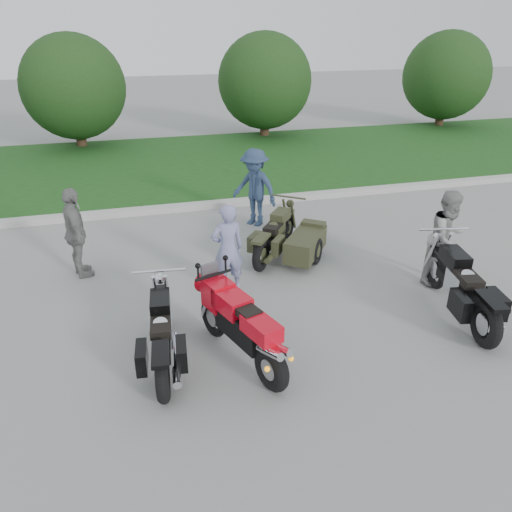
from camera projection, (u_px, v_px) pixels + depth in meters
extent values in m
plane|color=gray|center=(259.00, 343.00, 7.38)|extent=(80.00, 80.00, 0.00)
cube|color=#B5B2AA|center=(195.00, 206.00, 12.58)|extent=(60.00, 0.30, 0.15)
cube|color=#276121|center=(175.00, 165.00, 16.19)|extent=(60.00, 8.00, 0.14)
cylinder|color=#3F2B1C|center=(80.00, 133.00, 18.17)|extent=(0.36, 0.36, 1.20)
sphere|color=#183312|center=(73.00, 87.00, 17.48)|extent=(3.60, 3.60, 3.60)
cylinder|color=#3F2B1C|center=(264.00, 123.00, 19.84)|extent=(0.36, 0.36, 1.20)
sphere|color=#183312|center=(265.00, 81.00, 19.16)|extent=(3.60, 3.60, 3.60)
cylinder|color=#3F2B1C|center=(440.00, 114.00, 21.75)|extent=(0.36, 0.36, 1.20)
sphere|color=#183312|center=(446.00, 76.00, 21.07)|extent=(3.60, 3.60, 3.60)
torus|color=black|center=(272.00, 368.00, 6.34)|extent=(0.39, 0.66, 0.63)
torus|color=black|center=(213.00, 317.00, 7.45)|extent=(0.32, 0.62, 0.61)
cube|color=black|center=(242.00, 327.00, 6.75)|extent=(0.57, 0.96, 0.36)
cube|color=red|center=(232.00, 303.00, 6.81)|extent=(0.51, 0.64, 0.27)
cube|color=red|center=(261.00, 328.00, 6.31)|extent=(0.47, 0.63, 0.22)
cube|color=black|center=(247.00, 312.00, 6.52)|extent=(0.37, 0.42, 0.10)
cube|color=red|center=(218.00, 294.00, 7.11)|extent=(0.46, 0.50, 0.41)
cylinder|color=silver|center=(270.00, 352.00, 6.13)|extent=(0.26, 0.48, 0.22)
cylinder|color=silver|center=(279.00, 348.00, 6.20)|extent=(0.26, 0.48, 0.22)
torus|color=black|center=(163.00, 377.00, 6.17)|extent=(0.23, 0.67, 0.66)
torus|color=black|center=(163.00, 312.00, 7.59)|extent=(0.18, 0.63, 0.62)
cube|color=black|center=(162.00, 336.00, 6.84)|extent=(0.33, 1.17, 0.14)
cube|color=silver|center=(162.00, 331.00, 6.81)|extent=(0.33, 0.46, 0.34)
cube|color=black|center=(160.00, 303.00, 6.95)|extent=(0.32, 0.56, 0.21)
cube|color=black|center=(161.00, 326.00, 6.61)|extent=(0.32, 0.51, 0.12)
cube|color=black|center=(160.00, 354.00, 6.02)|extent=(0.26, 0.55, 0.06)
cylinder|color=silver|center=(176.00, 357.00, 6.63)|extent=(0.20, 1.07, 0.10)
torus|color=black|center=(486.00, 324.00, 7.18)|extent=(0.32, 0.75, 0.73)
torus|color=black|center=(436.00, 270.00, 8.79)|extent=(0.26, 0.70, 0.69)
cube|color=black|center=(460.00, 289.00, 7.94)|extent=(0.48, 1.31, 0.15)
cube|color=silver|center=(461.00, 284.00, 7.90)|extent=(0.41, 0.54, 0.38)
cube|color=black|center=(455.00, 258.00, 8.06)|extent=(0.41, 0.64, 0.24)
cube|color=black|center=(468.00, 278.00, 7.67)|extent=(0.40, 0.59, 0.13)
cube|color=black|center=(492.00, 301.00, 7.01)|extent=(0.35, 0.63, 0.06)
cylinder|color=silver|center=(481.00, 309.00, 7.68)|extent=(0.33, 1.18, 0.11)
torus|color=black|center=(261.00, 255.00, 9.39)|extent=(0.52, 0.61, 0.64)
torus|color=black|center=(288.00, 227.00, 10.70)|extent=(0.46, 0.55, 0.60)
cube|color=black|center=(275.00, 236.00, 10.01)|extent=(0.85, 1.03, 0.13)
cube|color=#343720|center=(275.00, 233.00, 9.98)|extent=(0.48, 0.51, 0.33)
cube|color=#343720|center=(280.00, 216.00, 10.10)|extent=(0.53, 0.57, 0.21)
cube|color=black|center=(273.00, 228.00, 9.78)|extent=(0.50, 0.54, 0.11)
cube|color=#343720|center=(261.00, 239.00, 9.24)|extent=(0.48, 0.54, 0.06)
cylinder|color=#343720|center=(278.00, 250.00, 9.73)|extent=(0.71, 0.88, 0.09)
cube|color=#343720|center=(305.00, 244.00, 9.71)|extent=(1.16, 1.29, 0.42)
torus|color=black|center=(317.00, 251.00, 9.68)|extent=(0.41, 0.49, 0.53)
imported|color=#8286B1|center=(228.00, 249.00, 8.49)|extent=(0.62, 0.44, 1.60)
imported|color=gray|center=(448.00, 238.00, 8.77)|extent=(1.01, 0.90, 1.72)
imported|color=navy|center=(255.00, 188.00, 11.30)|extent=(1.24, 1.30, 1.77)
imported|color=gray|center=(76.00, 233.00, 8.99)|extent=(0.65, 1.06, 1.69)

